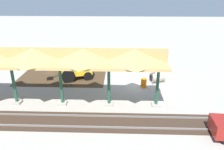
% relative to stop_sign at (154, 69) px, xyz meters
% --- Properties ---
extents(ground_plane, '(120.00, 120.00, 0.00)m').
position_rel_stop_sign_xyz_m(ground_plane, '(1.42, -0.47, -1.73)').
color(ground_plane, '#9E998E').
extents(dirt_work_zone, '(9.44, 7.00, 0.01)m').
position_rel_stop_sign_xyz_m(dirt_work_zone, '(9.68, -2.58, -1.73)').
color(dirt_work_zone, '#42301E').
rests_on(dirt_work_zone, ground).
extents(platform_canopy, '(16.86, 3.20, 4.90)m').
position_rel_stop_sign_xyz_m(platform_canopy, '(8.13, 4.27, 2.44)').
color(platform_canopy, '#9E998E').
rests_on(platform_canopy, ground).
extents(rail_tracks, '(60.00, 2.58, 0.15)m').
position_rel_stop_sign_xyz_m(rail_tracks, '(1.42, 6.87, -1.70)').
color(rail_tracks, slate).
rests_on(rail_tracks, ground).
extents(stop_sign, '(0.65, 0.45, 2.40)m').
position_rel_stop_sign_xyz_m(stop_sign, '(0.00, 0.00, 0.00)').
color(stop_sign, gray).
rests_on(stop_sign, ground).
extents(backhoe, '(5.19, 2.76, 2.82)m').
position_rel_stop_sign_xyz_m(backhoe, '(8.10, -1.30, -0.46)').
color(backhoe, yellow).
rests_on(backhoe, ground).
extents(dirt_mound, '(5.42, 5.42, 1.57)m').
position_rel_stop_sign_xyz_m(dirt_mound, '(11.40, -3.82, -1.73)').
color(dirt_mound, '#42301E').
rests_on(dirt_mound, ground).
extents(concrete_pipe, '(1.64, 1.44, 1.04)m').
position_rel_stop_sign_xyz_m(concrete_pipe, '(-0.57, -0.84, -1.21)').
color(concrete_pipe, '#9E9384').
rests_on(concrete_pipe, ground).
extents(traffic_barrel, '(0.56, 0.56, 0.90)m').
position_rel_stop_sign_xyz_m(traffic_barrel, '(0.95, 0.51, -1.28)').
color(traffic_barrel, orange).
rests_on(traffic_barrel, ground).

